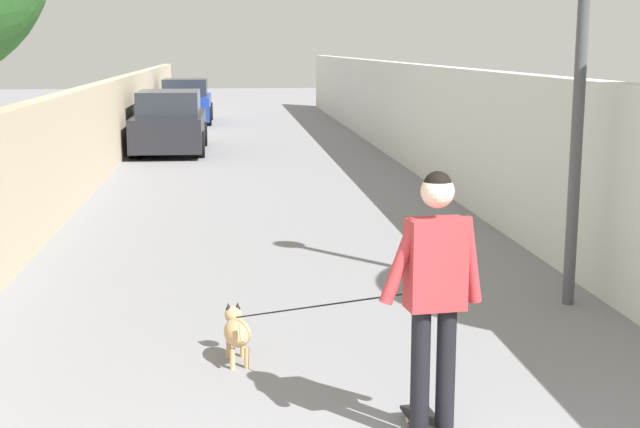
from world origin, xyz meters
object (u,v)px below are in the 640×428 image
Objects in this scene: lamp_post at (584,8)px; car_far at (186,102)px; car_near at (170,124)px; person_skateboarder at (435,280)px; dog at (238,331)px.

car_far is (22.75, 4.98, -2.28)m from lamp_post.
car_near is 8.69m from car_far.
dog is at bearing 38.42° from person_skateboarder.
car_near is at bearing -180.00° from car_far.
lamp_post is 23.40m from car_far.
lamp_post is 2.24× the size of dog.
car_near reaches higher than dog.
car_far is at bearing 3.66° from dog.
person_skateboarder is 17.31m from car_near.
person_skateboarder reaches higher than car_far.
dog is 0.51× the size of car_far.
dog is 24.18m from car_far.
person_skateboarder is at bearing 144.63° from lamp_post.
car_near is (14.06, 4.98, -2.28)m from lamp_post.
car_near is (17.07, 2.84, -0.40)m from person_skateboarder.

